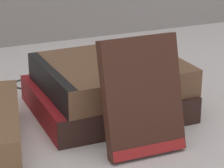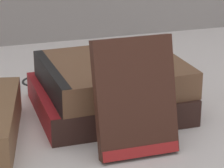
# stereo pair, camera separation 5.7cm
# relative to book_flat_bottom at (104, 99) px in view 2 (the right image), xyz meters

# --- Properties ---
(ground_plane) EXTENTS (3.00, 3.00, 0.00)m
(ground_plane) POSITION_rel_book_flat_bottom_xyz_m (-0.04, -0.06, -0.02)
(ground_plane) COLOR silver
(book_flat_bottom) EXTENTS (0.19, 0.17, 0.04)m
(book_flat_bottom) POSITION_rel_book_flat_bottom_xyz_m (0.00, 0.00, 0.00)
(book_flat_bottom) COLOR #331E19
(book_flat_bottom) RESTS_ON ground_plane
(book_flat_top) EXTENTS (0.18, 0.16, 0.04)m
(book_flat_top) POSITION_rel_book_flat_bottom_xyz_m (0.01, -0.00, 0.03)
(book_flat_top) COLOR brown
(book_flat_top) RESTS_ON book_flat_bottom
(book_leaning_front) EXTENTS (0.09, 0.05, 0.13)m
(book_leaning_front) POSITION_rel_book_flat_bottom_xyz_m (-0.00, -0.12, 0.04)
(book_leaning_front) COLOR #422319
(book_leaning_front) RESTS_ON ground_plane
(pocket_watch) EXTENTS (0.05, 0.06, 0.01)m
(pocket_watch) POSITION_rel_book_flat_bottom_xyz_m (0.05, -0.02, 0.05)
(pocket_watch) COLOR white
(pocket_watch) RESTS_ON book_flat_top
(reading_glasses) EXTENTS (0.11, 0.08, 0.00)m
(reading_glasses) POSITION_rel_book_flat_bottom_xyz_m (-0.04, 0.13, -0.02)
(reading_glasses) COLOR black
(reading_glasses) RESTS_ON ground_plane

